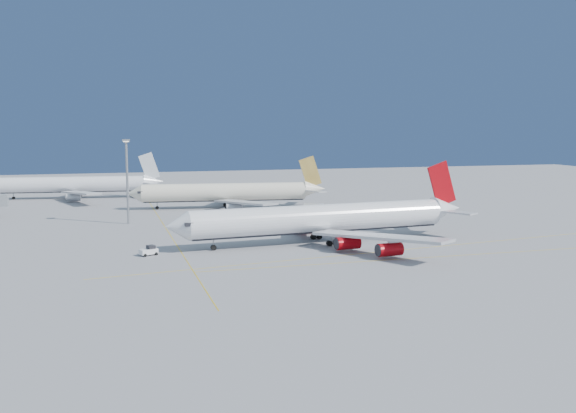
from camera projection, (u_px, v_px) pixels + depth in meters
The scene contains 7 objects.
ground at pixel (365, 247), 142.36m from camera, with size 500.00×500.00×0.00m, color slate.
taxiway_lines at pixel (294, 245), 144.33m from camera, with size 118.86×140.00×0.02m.
airliner_virgin at pixel (326, 219), 147.68m from camera, with size 74.20×66.39×18.30m.
airliner_etihad at pixel (229, 192), 209.81m from camera, with size 65.01×59.69×16.97m.
airliner_third at pixel (77, 185), 237.71m from camera, with size 63.45×58.19×17.01m.
pushback_tug at pixel (149, 251), 133.28m from camera, with size 4.07×3.33×2.05m.
light_mast at pixel (127, 174), 174.53m from camera, with size 2.00×2.00×23.16m.
Camera 1 is at (-55.58, -129.76, 26.73)m, focal length 40.00 mm.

